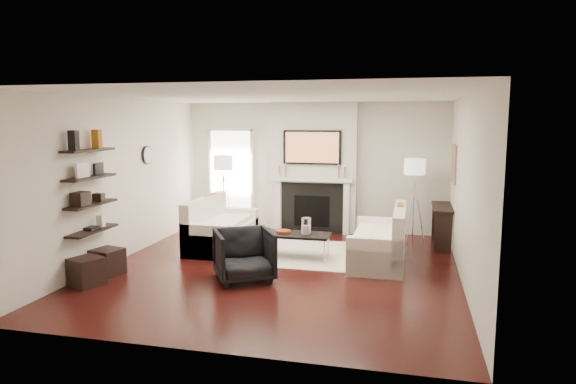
% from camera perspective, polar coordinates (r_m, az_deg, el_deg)
% --- Properties ---
extents(room_envelope, '(6.00, 6.00, 6.00)m').
position_cam_1_polar(room_envelope, '(7.93, -1.01, 0.84)').
color(room_envelope, '#340D0B').
rests_on(room_envelope, ground).
extents(chimney_breast, '(1.80, 0.25, 2.70)m').
position_cam_1_polar(chimney_breast, '(10.72, 2.85, 2.72)').
color(chimney_breast, silver).
rests_on(chimney_breast, floor).
extents(fireplace_surround, '(1.30, 0.02, 1.04)m').
position_cam_1_polar(fireplace_surround, '(10.70, 2.68, -1.77)').
color(fireplace_surround, black).
rests_on(fireplace_surround, floor).
extents(firebox, '(0.75, 0.02, 0.65)m').
position_cam_1_polar(firebox, '(10.70, 2.68, -2.15)').
color(firebox, black).
rests_on(firebox, floor).
extents(mantel_pilaster_l, '(0.12, 0.08, 1.10)m').
position_cam_1_polar(mantel_pilaster_l, '(10.82, -1.09, -1.49)').
color(mantel_pilaster_l, white).
rests_on(mantel_pilaster_l, floor).
extents(mantel_pilaster_r, '(0.12, 0.08, 1.10)m').
position_cam_1_polar(mantel_pilaster_r, '(10.55, 6.50, -1.79)').
color(mantel_pilaster_r, white).
rests_on(mantel_pilaster_r, floor).
extents(mantel_shelf, '(1.70, 0.18, 0.07)m').
position_cam_1_polar(mantel_shelf, '(10.56, 2.65, 1.39)').
color(mantel_shelf, white).
rests_on(mantel_shelf, chimney_breast).
extents(tv_body, '(1.20, 0.06, 0.70)m').
position_cam_1_polar(tv_body, '(10.53, 2.70, 4.97)').
color(tv_body, black).
rests_on(tv_body, chimney_breast).
extents(tv_screen, '(1.10, 0.00, 0.62)m').
position_cam_1_polar(tv_screen, '(10.50, 2.67, 4.97)').
color(tv_screen, '#BF723F').
rests_on(tv_screen, tv_body).
extents(candlestick_l_tall, '(0.04, 0.04, 0.30)m').
position_cam_1_polar(candlestick_l_tall, '(10.67, -0.23, 2.46)').
color(candlestick_l_tall, silver).
rests_on(candlestick_l_tall, mantel_shelf).
extents(candlestick_l_short, '(0.04, 0.04, 0.24)m').
position_cam_1_polar(candlestick_l_short, '(10.70, -0.91, 2.32)').
color(candlestick_l_short, silver).
rests_on(candlestick_l_short, mantel_shelf).
extents(candlestick_r_tall, '(0.04, 0.04, 0.30)m').
position_cam_1_polar(candlestick_r_tall, '(10.46, 5.63, 2.31)').
color(candlestick_r_tall, silver).
rests_on(candlestick_r_tall, mantel_shelf).
extents(candlestick_r_short, '(0.04, 0.04, 0.24)m').
position_cam_1_polar(candlestick_r_short, '(10.45, 6.34, 2.13)').
color(candlestick_r_short, silver).
rests_on(candlestick_r_short, mantel_shelf).
extents(hallway_panel, '(0.90, 0.02, 2.10)m').
position_cam_1_polar(hallway_panel, '(11.34, -6.29, 1.45)').
color(hallway_panel, white).
rests_on(hallway_panel, floor).
extents(door_trim_l, '(0.06, 0.06, 2.16)m').
position_cam_1_polar(door_trim_l, '(11.49, -8.58, 1.50)').
color(door_trim_l, white).
rests_on(door_trim_l, floor).
extents(door_trim_r, '(0.06, 0.06, 2.16)m').
position_cam_1_polar(door_trim_r, '(11.16, -4.01, 1.38)').
color(door_trim_r, white).
rests_on(door_trim_r, floor).
extents(door_trim_top, '(1.02, 0.06, 0.06)m').
position_cam_1_polar(door_trim_top, '(11.24, -6.41, 6.92)').
color(door_trim_top, white).
rests_on(door_trim_top, wall_back).
extents(rug, '(2.60, 2.00, 0.01)m').
position_cam_1_polar(rug, '(9.12, 1.84, -6.81)').
color(rug, beige).
rests_on(rug, floor).
extents(loveseat_left_base, '(0.85, 1.80, 0.42)m').
position_cam_1_polar(loveseat_left_base, '(9.56, -7.32, -4.91)').
color(loveseat_left_base, white).
rests_on(loveseat_left_base, floor).
extents(loveseat_left_back, '(0.18, 1.80, 0.80)m').
position_cam_1_polar(loveseat_left_back, '(9.62, -9.23, -2.95)').
color(loveseat_left_back, white).
rests_on(loveseat_left_back, floor).
extents(loveseat_left_arm_n, '(0.85, 0.18, 0.60)m').
position_cam_1_polar(loveseat_left_arm_n, '(8.81, -9.21, -5.47)').
color(loveseat_left_arm_n, white).
rests_on(loveseat_left_arm_n, floor).
extents(loveseat_left_arm_s, '(0.85, 0.18, 0.60)m').
position_cam_1_polar(loveseat_left_arm_s, '(10.29, -5.73, -3.45)').
color(loveseat_left_arm_s, white).
rests_on(loveseat_left_arm_s, floor).
extents(loveseat_left_cushion, '(0.63, 1.44, 0.10)m').
position_cam_1_polar(loveseat_left_cushion, '(9.49, -7.07, -3.40)').
color(loveseat_left_cushion, white).
rests_on(loveseat_left_cushion, loveseat_left_base).
extents(pillow_left_orange, '(0.10, 0.42, 0.42)m').
position_cam_1_polar(pillow_left_orange, '(9.86, -8.58, -1.46)').
color(pillow_left_orange, '#A96114').
rests_on(pillow_left_orange, loveseat_left_cushion).
extents(pillow_left_charcoal, '(0.10, 0.40, 0.40)m').
position_cam_1_polar(pillow_left_charcoal, '(9.31, -9.96, -2.12)').
color(pillow_left_charcoal, black).
rests_on(pillow_left_charcoal, loveseat_left_cushion).
extents(loveseat_right_base, '(0.85, 1.80, 0.42)m').
position_cam_1_polar(loveseat_right_base, '(8.64, 9.97, -6.37)').
color(loveseat_right_base, white).
rests_on(loveseat_right_base, floor).
extents(loveseat_right_back, '(0.18, 1.80, 0.80)m').
position_cam_1_polar(loveseat_right_back, '(8.56, 12.27, -4.41)').
color(loveseat_right_back, white).
rests_on(loveseat_right_back, floor).
extents(loveseat_right_arm_n, '(0.85, 0.18, 0.60)m').
position_cam_1_polar(loveseat_right_arm_n, '(7.84, 9.61, -7.19)').
color(loveseat_right_arm_n, white).
rests_on(loveseat_right_arm_n, floor).
extents(loveseat_right_arm_s, '(0.85, 0.18, 0.60)m').
position_cam_1_polar(loveseat_right_arm_s, '(9.41, 10.30, -4.63)').
color(loveseat_right_arm_s, white).
rests_on(loveseat_right_arm_s, floor).
extents(loveseat_right_cushion, '(0.63, 1.44, 0.10)m').
position_cam_1_polar(loveseat_right_cushion, '(8.59, 9.68, -4.68)').
color(loveseat_right_cushion, white).
rests_on(loveseat_right_cushion, loveseat_right_base).
extents(pillow_right_orange, '(0.10, 0.42, 0.42)m').
position_cam_1_polar(pillow_right_orange, '(8.81, 12.35, -2.70)').
color(pillow_right_orange, '#A96114').
rests_on(pillow_right_orange, loveseat_right_cushion).
extents(pillow_right_charcoal, '(0.10, 0.40, 0.40)m').
position_cam_1_polar(pillow_right_charcoal, '(8.23, 12.26, -3.53)').
color(pillow_right_charcoal, black).
rests_on(pillow_right_charcoal, loveseat_right_cushion).
extents(coffee_table, '(1.10, 0.55, 0.04)m').
position_cam_1_polar(coffee_table, '(8.76, 1.06, -4.78)').
color(coffee_table, black).
rests_on(coffee_table, floor).
extents(coffee_leg_nw, '(0.02, 0.02, 0.38)m').
position_cam_1_polar(coffee_leg_nw, '(8.72, -2.49, -6.27)').
color(coffee_leg_nw, silver).
rests_on(coffee_leg_nw, floor).
extents(coffee_leg_ne, '(0.02, 0.02, 0.38)m').
position_cam_1_polar(coffee_leg_ne, '(8.50, 4.05, -6.65)').
color(coffee_leg_ne, silver).
rests_on(coffee_leg_ne, floor).
extents(coffee_leg_sw, '(0.02, 0.02, 0.38)m').
position_cam_1_polar(coffee_leg_sw, '(9.13, -1.72, -5.60)').
color(coffee_leg_sw, silver).
rests_on(coffee_leg_sw, floor).
extents(coffee_leg_se, '(0.02, 0.02, 0.38)m').
position_cam_1_polar(coffee_leg_se, '(8.92, 4.52, -5.95)').
color(coffee_leg_se, silver).
rests_on(coffee_leg_se, floor).
extents(hurricane_glass, '(0.16, 0.16, 0.29)m').
position_cam_1_polar(hurricane_glass, '(8.69, 2.03, -3.80)').
color(hurricane_glass, white).
rests_on(hurricane_glass, coffee_table).
extents(hurricane_candle, '(0.11, 0.11, 0.16)m').
position_cam_1_polar(hurricane_candle, '(8.70, 2.03, -4.22)').
color(hurricane_candle, white).
rests_on(hurricane_candle, coffee_table).
extents(copper_bowl, '(0.26, 0.26, 0.04)m').
position_cam_1_polar(copper_bowl, '(8.80, -0.53, -4.41)').
color(copper_bowl, '#B8441E').
rests_on(copper_bowl, coffee_table).
extents(armchair, '(1.07, 1.05, 0.83)m').
position_cam_1_polar(armchair, '(7.59, -4.89, -6.72)').
color(armchair, black).
rests_on(armchair, floor).
extents(lamp_left_post, '(0.02, 0.02, 1.20)m').
position_cam_1_polar(lamp_left_post, '(10.95, -7.12, -1.18)').
color(lamp_left_post, silver).
rests_on(lamp_left_post, floor).
extents(lamp_left_shade, '(0.40, 0.40, 0.30)m').
position_cam_1_polar(lamp_left_shade, '(10.84, -7.19, 3.26)').
color(lamp_left_shade, white).
rests_on(lamp_left_shade, lamp_left_post).
extents(lamp_left_leg_a, '(0.25, 0.02, 1.23)m').
position_cam_1_polar(lamp_left_leg_a, '(10.91, -6.58, -1.20)').
color(lamp_left_leg_a, silver).
rests_on(lamp_left_leg_a, floor).
extents(lamp_left_leg_b, '(0.14, 0.22, 1.23)m').
position_cam_1_polar(lamp_left_leg_b, '(11.05, -7.21, -1.09)').
color(lamp_left_leg_b, silver).
rests_on(lamp_left_leg_b, floor).
extents(lamp_left_leg_c, '(0.14, 0.22, 1.23)m').
position_cam_1_polar(lamp_left_leg_c, '(10.88, -7.56, -1.24)').
color(lamp_left_leg_c, silver).
rests_on(lamp_left_leg_c, floor).
extents(lamp_right_post, '(0.02, 0.02, 1.20)m').
position_cam_1_polar(lamp_right_post, '(10.24, 13.75, -1.99)').
color(lamp_right_post, silver).
rests_on(lamp_right_post, floor).
extents(lamp_right_shade, '(0.40, 0.40, 0.30)m').
position_cam_1_polar(lamp_right_shade, '(10.13, 13.91, 2.75)').
color(lamp_right_shade, white).
rests_on(lamp_right_shade, lamp_right_post).
extents(lamp_right_leg_a, '(0.25, 0.02, 1.23)m').
position_cam_1_polar(lamp_right_leg_a, '(10.24, 14.36, -2.01)').
color(lamp_right_leg_a, silver).
rests_on(lamp_right_leg_a, floor).
extents(lamp_right_leg_b, '(0.14, 0.22, 1.23)m').
position_cam_1_polar(lamp_right_leg_b, '(10.34, 13.44, -1.89)').
color(lamp_right_leg_b, silver).
rests_on(lamp_right_leg_b, floor).
extents(lamp_right_leg_c, '(0.14, 0.22, 1.23)m').
position_cam_1_polar(lamp_right_leg_c, '(10.15, 13.44, -2.07)').
color(lamp_right_leg_c, silver).
rests_on(lamp_right_leg_c, floor).
extents(console_top, '(0.35, 1.20, 0.04)m').
position_cam_1_polar(console_top, '(9.98, 16.76, -1.60)').
color(console_top, black).
rests_on(console_top, floor).
extents(console_leg_n, '(0.30, 0.04, 0.71)m').
position_cam_1_polar(console_leg_n, '(9.51, 16.85, -4.37)').
color(console_leg_n, black).
rests_on(console_leg_n, floor).
extents(console_leg_s, '(0.30, 0.04, 0.71)m').
position_cam_1_polar(console_leg_s, '(10.59, 16.52, -3.11)').
color(console_leg_s, black).
rests_on(console_leg_s, floor).
extents(wall_art, '(0.03, 0.70, 0.70)m').
position_cam_1_polar(wall_art, '(9.72, 17.95, 2.97)').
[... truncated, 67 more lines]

